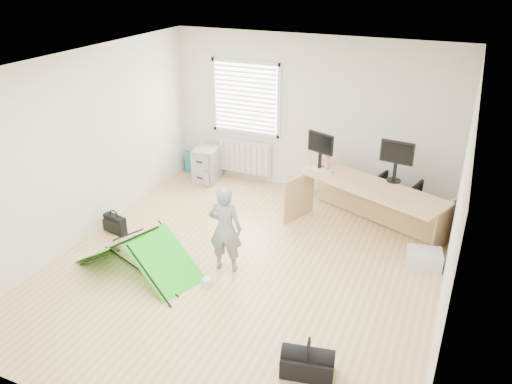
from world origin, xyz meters
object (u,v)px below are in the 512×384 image
at_px(duffel_bag, 307,365).
at_px(desk, 369,209).
at_px(kite, 137,254).
at_px(filing_cabinet, 207,164).
at_px(office_chair, 394,197).
at_px(thermos, 327,162).
at_px(monitor_left, 320,156).
at_px(storage_crate, 424,259).
at_px(monitor_right, 395,167).
at_px(person, 225,229).
at_px(laptop_bag, 115,224).

bearing_deg(duffel_bag, desk, 80.29).
bearing_deg(desk, kite, -116.11).
distance_m(filing_cabinet, kite, 3.05).
bearing_deg(office_chair, filing_cabinet, 15.37).
distance_m(thermos, kite, 3.22).
relative_size(monitor_left, storage_crate, 1.04).
height_order(office_chair, kite, office_chair).
relative_size(kite, storage_crate, 3.76).
bearing_deg(monitor_right, office_chair, 97.94).
bearing_deg(filing_cabinet, monitor_right, -14.37).
bearing_deg(filing_cabinet, office_chair, -7.17).
bearing_deg(duffel_bag, monitor_left, 94.63).
bearing_deg(monitor_right, thermos, -173.66).
xyz_separation_m(monitor_left, monitor_right, (1.16, -0.00, 0.01)).
xyz_separation_m(person, kite, (-1.05, -0.51, -0.35)).
height_order(monitor_right, duffel_bag, monitor_right).
relative_size(monitor_right, kite, 0.29).
relative_size(monitor_left, office_chair, 0.69).
xyz_separation_m(kite, storage_crate, (3.48, 1.62, -0.14)).
bearing_deg(monitor_right, desk, -124.43).
height_order(thermos, laptop_bag, thermos).
relative_size(storage_crate, laptop_bag, 1.15).
distance_m(thermos, office_chair, 1.26).
bearing_deg(person, duffel_bag, 129.78).
relative_size(monitor_left, duffel_bag, 0.88).
xyz_separation_m(monitor_left, storage_crate, (1.80, -0.96, -0.86)).
relative_size(desk, storage_crate, 4.98).
relative_size(thermos, office_chair, 0.38).
relative_size(desk, monitor_right, 4.57).
bearing_deg(person, office_chair, -135.36).
bearing_deg(person, monitor_left, -116.83).
bearing_deg(laptop_bag, kite, -25.23).
distance_m(kite, duffel_bag, 2.77).
height_order(filing_cabinet, storage_crate, filing_cabinet).
relative_size(monitor_right, storage_crate, 1.09).
xyz_separation_m(thermos, storage_crate, (1.68, -0.98, -0.77)).
height_order(storage_crate, laptop_bag, laptop_bag).
xyz_separation_m(monitor_left, thermos, (0.11, 0.01, -0.10)).
distance_m(thermos, laptop_bag, 3.39).
distance_m(filing_cabinet, monitor_right, 3.51).
xyz_separation_m(office_chair, duffel_bag, (-0.20, -3.85, -0.19)).
distance_m(filing_cabinet, laptop_bag, 2.32).
height_order(person, laptop_bag, person).
relative_size(monitor_right, person, 0.40).
bearing_deg(storage_crate, thermos, 149.88).
xyz_separation_m(desk, thermos, (-0.77, 0.32, 0.51)).
bearing_deg(kite, office_chair, 66.80).
bearing_deg(monitor_left, kite, -101.59).
bearing_deg(kite, storage_crate, 45.04).
xyz_separation_m(filing_cabinet, laptop_bag, (-0.34, -2.29, -0.18)).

